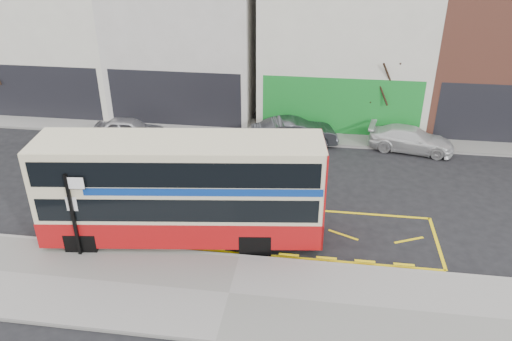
# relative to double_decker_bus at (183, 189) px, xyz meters

# --- Properties ---
(ground) EXTENTS (120.00, 120.00, 0.00)m
(ground) POSITION_rel_double_decker_bus_xyz_m (2.16, -0.60, -2.07)
(ground) COLOR black
(ground) RESTS_ON ground
(pavement) EXTENTS (40.00, 4.00, 0.15)m
(pavement) POSITION_rel_double_decker_bus_xyz_m (2.16, -2.90, -2.00)
(pavement) COLOR gray
(pavement) RESTS_ON ground
(kerb) EXTENTS (40.00, 0.15, 0.15)m
(kerb) POSITION_rel_double_decker_bus_xyz_m (2.16, -0.98, -2.00)
(kerb) COLOR gray
(kerb) RESTS_ON ground
(far_pavement) EXTENTS (50.00, 3.00, 0.15)m
(far_pavement) POSITION_rel_double_decker_bus_xyz_m (2.16, 10.40, -2.00)
(far_pavement) COLOR gray
(far_pavement) RESTS_ON ground
(road_markings) EXTENTS (14.00, 3.40, 0.01)m
(road_markings) POSITION_rel_double_decker_bus_xyz_m (2.16, 1.00, -2.07)
(road_markings) COLOR yellow
(road_markings) RESTS_ON ground
(terrace_far_left) EXTENTS (8.00, 8.01, 10.80)m
(terrace_far_left) POSITION_rel_double_decker_bus_xyz_m (-11.34, 14.38, 2.75)
(terrace_far_left) COLOR silver
(terrace_far_left) RESTS_ON ground
(terrace_left) EXTENTS (8.00, 8.01, 11.80)m
(terrace_left) POSITION_rel_double_decker_bus_xyz_m (-3.34, 14.38, 3.25)
(terrace_left) COLOR silver
(terrace_left) RESTS_ON ground
(terrace_green_shop) EXTENTS (9.00, 8.01, 11.30)m
(terrace_green_shop) POSITION_rel_double_decker_bus_xyz_m (5.66, 14.38, 3.00)
(terrace_green_shop) COLOR silver
(terrace_green_shop) RESTS_ON ground
(terrace_right) EXTENTS (9.00, 8.01, 10.30)m
(terrace_right) POSITION_rel_double_decker_bus_xyz_m (14.66, 14.38, 2.50)
(terrace_right) COLOR #934E3B
(terrace_right) RESTS_ON ground
(double_decker_bus) EXTENTS (10.08, 3.50, 3.94)m
(double_decker_bus) POSITION_rel_double_decker_bus_xyz_m (0.00, 0.00, 0.00)
(double_decker_bus) COLOR beige
(double_decker_bus) RESTS_ON ground
(bus_stop_post) EXTENTS (0.78, 0.15, 3.13)m
(bus_stop_post) POSITION_rel_double_decker_bus_xyz_m (-3.28, -1.63, -0.05)
(bus_stop_post) COLOR black
(bus_stop_post) RESTS_ON pavement
(car_silver) EXTENTS (3.74, 1.70, 1.25)m
(car_silver) POSITION_rel_double_decker_bus_xyz_m (-5.27, 8.27, -1.45)
(car_silver) COLOR silver
(car_silver) RESTS_ON ground
(car_grey) EXTENTS (4.58, 2.63, 1.43)m
(car_grey) POSITION_rel_double_decker_bus_xyz_m (3.34, 8.82, -1.36)
(car_grey) COLOR #393B40
(car_grey) RESTS_ON ground
(car_white) EXTENTS (4.43, 2.45, 1.22)m
(car_white) POSITION_rel_double_decker_bus_xyz_m (9.20, 9.06, -1.46)
(car_white) COLOR silver
(car_white) RESTS_ON ground
(street_tree_left) EXTENTS (2.59, 2.59, 5.60)m
(street_tree_left) POSITION_rel_double_decker_bus_xyz_m (-13.63, 11.17, 1.74)
(street_tree_left) COLOR black
(street_tree_left) RESTS_ON ground
(street_tree_right) EXTENTS (2.44, 2.44, 5.27)m
(street_tree_right) POSITION_rel_double_decker_bus_xyz_m (7.77, 11.02, 1.52)
(street_tree_right) COLOR black
(street_tree_right) RESTS_ON ground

